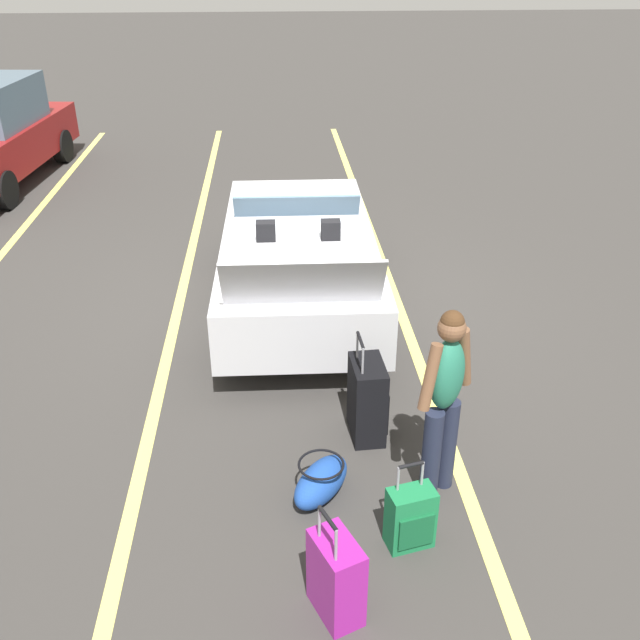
{
  "coord_description": "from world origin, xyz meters",
  "views": [
    {
      "loc": [
        -7.67,
        0.29,
        3.96
      ],
      "look_at": [
        -1.8,
        -0.13,
        0.75
      ],
      "focal_mm": 39.18,
      "sensor_mm": 36.0,
      "label": 1
    }
  ],
  "objects_px": {
    "suitcase_large_black": "(367,400)",
    "traveler_person": "(445,395)",
    "suitcase_small_carryon": "(411,518)",
    "suitcase_medium_bright": "(336,578)",
    "convertible_car": "(298,253)",
    "duffel_bag": "(321,481)"
  },
  "relations": [
    {
      "from": "convertible_car",
      "to": "suitcase_small_carryon",
      "type": "relative_size",
      "value": 5.92
    },
    {
      "from": "convertible_car",
      "to": "duffel_bag",
      "type": "relative_size",
      "value": 6.12
    },
    {
      "from": "suitcase_small_carryon",
      "to": "suitcase_large_black",
      "type": "bearing_deg",
      "value": 172.68
    },
    {
      "from": "convertible_car",
      "to": "suitcase_large_black",
      "type": "relative_size",
      "value": 4.22
    },
    {
      "from": "suitcase_medium_bright",
      "to": "suitcase_large_black",
      "type": "bearing_deg",
      "value": 53.3
    },
    {
      "from": "suitcase_large_black",
      "to": "convertible_car",
      "type": "bearing_deg",
      "value": 96.75
    },
    {
      "from": "suitcase_medium_bright",
      "to": "traveler_person",
      "type": "distance_m",
      "value": 1.58
    },
    {
      "from": "suitcase_large_black",
      "to": "duffel_bag",
      "type": "relative_size",
      "value": 1.45
    },
    {
      "from": "traveler_person",
      "to": "suitcase_large_black",
      "type": "bearing_deg",
      "value": -7.78
    },
    {
      "from": "convertible_car",
      "to": "suitcase_small_carryon",
      "type": "height_order",
      "value": "convertible_car"
    },
    {
      "from": "traveler_person",
      "to": "suitcase_medium_bright",
      "type": "bearing_deg",
      "value": 101.35
    },
    {
      "from": "suitcase_medium_bright",
      "to": "traveler_person",
      "type": "height_order",
      "value": "traveler_person"
    },
    {
      "from": "suitcase_large_black",
      "to": "traveler_person",
      "type": "distance_m",
      "value": 1.06
    },
    {
      "from": "suitcase_small_carryon",
      "to": "suitcase_medium_bright",
      "type": "bearing_deg",
      "value": -60.72
    },
    {
      "from": "suitcase_large_black",
      "to": "suitcase_small_carryon",
      "type": "distance_m",
      "value": 1.35
    },
    {
      "from": "convertible_car",
      "to": "duffel_bag",
      "type": "xyz_separation_m",
      "value": [
        -3.6,
        -0.02,
        -0.43
      ]
    },
    {
      "from": "suitcase_large_black",
      "to": "suitcase_medium_bright",
      "type": "relative_size",
      "value": 1.14
    },
    {
      "from": "suitcase_small_carryon",
      "to": "duffel_bag",
      "type": "xyz_separation_m",
      "value": [
        0.55,
        0.62,
        -0.09
      ]
    },
    {
      "from": "suitcase_large_black",
      "to": "suitcase_medium_bright",
      "type": "distance_m",
      "value": 1.95
    },
    {
      "from": "suitcase_small_carryon",
      "to": "duffel_bag",
      "type": "relative_size",
      "value": 1.03
    },
    {
      "from": "traveler_person",
      "to": "convertible_car",
      "type": "bearing_deg",
      "value": -24.08
    },
    {
      "from": "suitcase_small_carryon",
      "to": "traveler_person",
      "type": "xyz_separation_m",
      "value": [
        0.57,
        -0.33,
        0.68
      ]
    }
  ]
}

